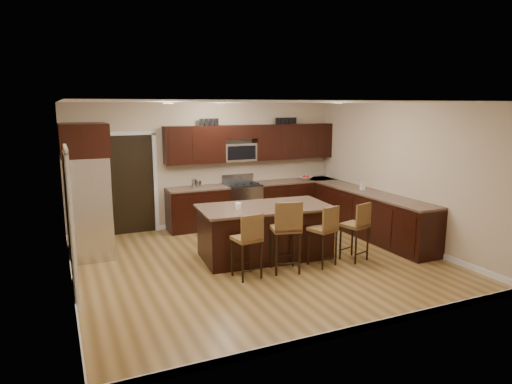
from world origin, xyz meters
name	(u,v)px	position (x,y,z in m)	size (l,w,h in m)	color
floor	(260,262)	(0.00, 0.00, 0.00)	(6.00, 6.00, 0.00)	#9E763E
ceiling	(260,102)	(0.00, 0.00, 2.70)	(6.00, 6.00, 0.00)	silver
wall_back	(208,165)	(0.00, 2.75, 1.35)	(6.00, 6.00, 0.00)	#C4AD8E
wall_left	(65,199)	(-3.00, 0.00, 1.35)	(5.50, 5.50, 0.00)	#C4AD8E
wall_right	(401,174)	(3.00, 0.00, 1.35)	(5.50, 5.50, 0.00)	#C4AD8E
base_cabinets	(312,208)	(1.90, 1.45, 0.46)	(4.02, 3.96, 0.92)	black
upper_cabinets	(254,142)	(1.04, 2.58, 1.84)	(4.00, 0.33, 0.80)	black
range	(242,204)	(0.68, 2.45, 0.47)	(0.76, 0.64, 1.11)	silver
microwave	(239,152)	(0.68, 2.60, 1.62)	(0.76, 0.31, 0.40)	silver
doorway	(133,185)	(-1.65, 2.73, 1.03)	(0.85, 0.03, 2.06)	black
pantry_door	(70,227)	(-2.98, -0.30, 1.02)	(0.03, 0.80, 2.04)	white
letter_decor	(248,121)	(0.90, 2.58, 2.29)	(2.20, 0.03, 0.15)	black
island	(265,233)	(0.19, 0.21, 0.43)	(2.36, 1.36, 0.92)	black
stool_left	(249,238)	(-0.48, -0.63, 0.65)	(0.43, 0.43, 1.04)	brown
stool_mid	(287,228)	(0.18, -0.64, 0.73)	(0.53, 0.53, 1.18)	brown
stool_right	(325,229)	(0.90, -0.63, 0.64)	(0.48, 0.48, 1.03)	brown
refrigerator	(87,190)	(-2.62, 1.50, 1.21)	(0.79, 0.95, 2.35)	silver
floor_mat	(275,233)	(1.03, 1.51, 0.01)	(0.89, 0.59, 0.01)	brown
fruit_bowl	(306,178)	(2.32, 2.45, 0.95)	(0.28, 0.28, 0.07)	silver
soap_bottle	(363,185)	(2.70, 0.78, 1.02)	(0.09, 0.09, 0.19)	#B2B2B2
canister_tall	(194,183)	(-0.41, 2.45, 1.01)	(0.12, 0.12, 0.18)	silver
canister_short	(199,184)	(-0.31, 2.45, 0.99)	(0.11, 0.11, 0.14)	silver
island_jar	(238,206)	(-0.31, 0.21, 0.97)	(0.10, 0.10, 0.10)	white
stool_extra	(358,225)	(1.55, -0.63, 0.64)	(0.48, 0.48, 1.03)	brown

